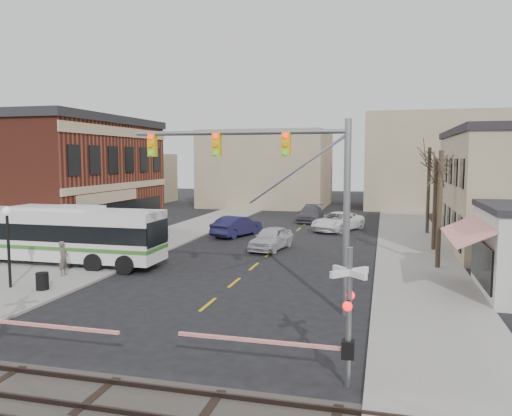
{
  "coord_description": "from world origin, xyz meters",
  "views": [
    {
      "loc": [
        7.4,
        -18.19,
        6.44
      ],
      "look_at": [
        0.1,
        10.11,
        3.5
      ],
      "focal_mm": 35.0,
      "sensor_mm": 36.0,
      "label": 1
    }
  ],
  "objects_px": {
    "traffic_signal_mast": "(283,176)",
    "car_d": "(310,214)",
    "trash_bin": "(42,281)",
    "pedestrian_near": "(63,258)",
    "transit_bus": "(57,233)",
    "rr_crossing_east": "(333,318)",
    "car_a": "(271,238)",
    "street_lamp": "(8,229)",
    "car_c": "(338,222)",
    "car_b": "(237,226)",
    "pedestrian_far": "(76,251)"
  },
  "relations": [
    {
      "from": "transit_bus",
      "to": "traffic_signal_mast",
      "type": "bearing_deg",
      "value": -20.28
    },
    {
      "from": "car_c",
      "to": "pedestrian_far",
      "type": "distance_m",
      "value": 23.47
    },
    {
      "from": "car_d",
      "to": "trash_bin",
      "type": "bearing_deg",
      "value": -106.06
    },
    {
      "from": "traffic_signal_mast",
      "to": "car_d",
      "type": "bearing_deg",
      "value": 96.01
    },
    {
      "from": "car_a",
      "to": "car_c",
      "type": "bearing_deg",
      "value": 79.85
    },
    {
      "from": "traffic_signal_mast",
      "to": "car_d",
      "type": "relative_size",
      "value": 1.7
    },
    {
      "from": "street_lamp",
      "to": "car_d",
      "type": "distance_m",
      "value": 31.74
    },
    {
      "from": "transit_bus",
      "to": "car_a",
      "type": "distance_m",
      "value": 13.99
    },
    {
      "from": "traffic_signal_mast",
      "to": "car_c",
      "type": "xyz_separation_m",
      "value": [
        0.13,
        23.98,
        -4.89
      ]
    },
    {
      "from": "rr_crossing_east",
      "to": "car_a",
      "type": "height_order",
      "value": "rr_crossing_east"
    },
    {
      "from": "car_a",
      "to": "rr_crossing_east",
      "type": "bearing_deg",
      "value": -63.06
    },
    {
      "from": "trash_bin",
      "to": "car_a",
      "type": "relative_size",
      "value": 0.17
    },
    {
      "from": "transit_bus",
      "to": "car_a",
      "type": "bearing_deg",
      "value": 35.24
    },
    {
      "from": "car_a",
      "to": "pedestrian_far",
      "type": "xyz_separation_m",
      "value": [
        -9.47,
        -9.02,
        0.27
      ]
    },
    {
      "from": "transit_bus",
      "to": "car_b",
      "type": "relative_size",
      "value": 2.57
    },
    {
      "from": "car_b",
      "to": "pedestrian_far",
      "type": "relative_size",
      "value": 2.67
    },
    {
      "from": "car_d",
      "to": "pedestrian_far",
      "type": "xyz_separation_m",
      "value": [
        -9.91,
        -25.23,
        0.28
      ]
    },
    {
      "from": "transit_bus",
      "to": "car_b",
      "type": "xyz_separation_m",
      "value": [
        7.33,
        13.25,
        -1.06
      ]
    },
    {
      "from": "car_d",
      "to": "car_b",
      "type": "bearing_deg",
      "value": -112.18
    },
    {
      "from": "transit_bus",
      "to": "car_b",
      "type": "bearing_deg",
      "value": 61.06
    },
    {
      "from": "transit_bus",
      "to": "pedestrian_far",
      "type": "distance_m",
      "value": 2.31
    },
    {
      "from": "street_lamp",
      "to": "car_d",
      "type": "xyz_separation_m",
      "value": [
        10.44,
        29.89,
        -2.19
      ]
    },
    {
      "from": "street_lamp",
      "to": "car_b",
      "type": "distance_m",
      "value": 19.92
    },
    {
      "from": "rr_crossing_east",
      "to": "car_d",
      "type": "xyz_separation_m",
      "value": [
        -5.91,
        36.34,
        -1.17
      ]
    },
    {
      "from": "car_a",
      "to": "car_c",
      "type": "relative_size",
      "value": 0.81
    },
    {
      "from": "car_a",
      "to": "car_c",
      "type": "distance_m",
      "value": 11.04
    },
    {
      "from": "street_lamp",
      "to": "trash_bin",
      "type": "height_order",
      "value": "street_lamp"
    },
    {
      "from": "transit_bus",
      "to": "rr_crossing_east",
      "type": "relative_size",
      "value": 2.35
    },
    {
      "from": "transit_bus",
      "to": "car_c",
      "type": "bearing_deg",
      "value": 50.71
    },
    {
      "from": "transit_bus",
      "to": "trash_bin",
      "type": "relative_size",
      "value": 15.93
    },
    {
      "from": "trash_bin",
      "to": "car_b",
      "type": "bearing_deg",
      "value": 77.62
    },
    {
      "from": "rr_crossing_east",
      "to": "car_c",
      "type": "height_order",
      "value": "rr_crossing_east"
    },
    {
      "from": "car_c",
      "to": "pedestrian_far",
      "type": "xyz_separation_m",
      "value": [
        -13.17,
        -19.42,
        0.26
      ]
    },
    {
      "from": "car_b",
      "to": "car_d",
      "type": "distance_m",
      "value": 11.89
    },
    {
      "from": "traffic_signal_mast",
      "to": "pedestrian_near",
      "type": "relative_size",
      "value": 5.01
    },
    {
      "from": "transit_bus",
      "to": "traffic_signal_mast",
      "type": "height_order",
      "value": "traffic_signal_mast"
    },
    {
      "from": "traffic_signal_mast",
      "to": "rr_crossing_east",
      "type": "height_order",
      "value": "traffic_signal_mast"
    },
    {
      "from": "car_d",
      "to": "pedestrian_near",
      "type": "distance_m",
      "value": 28.67
    },
    {
      "from": "rr_crossing_east",
      "to": "pedestrian_near",
      "type": "distance_m",
      "value": 17.96
    },
    {
      "from": "car_a",
      "to": "car_b",
      "type": "bearing_deg",
      "value": 137.45
    },
    {
      "from": "transit_bus",
      "to": "trash_bin",
      "type": "distance_m",
      "value": 6.59
    },
    {
      "from": "trash_bin",
      "to": "street_lamp",
      "type": "bearing_deg",
      "value": -178.83
    },
    {
      "from": "pedestrian_near",
      "to": "car_a",
      "type": "bearing_deg",
      "value": -48.11
    },
    {
      "from": "transit_bus",
      "to": "pedestrian_far",
      "type": "height_order",
      "value": "transit_bus"
    },
    {
      "from": "car_d",
      "to": "pedestrian_near",
      "type": "bearing_deg",
      "value": -109.15
    },
    {
      "from": "rr_crossing_east",
      "to": "trash_bin",
      "type": "relative_size",
      "value": 6.79
    },
    {
      "from": "street_lamp",
      "to": "trash_bin",
      "type": "xyz_separation_m",
      "value": [
        1.8,
        0.04,
        -2.46
      ]
    },
    {
      "from": "street_lamp",
      "to": "car_c",
      "type": "bearing_deg",
      "value": 60.37
    },
    {
      "from": "street_lamp",
      "to": "car_c",
      "type": "height_order",
      "value": "street_lamp"
    },
    {
      "from": "trash_bin",
      "to": "pedestrian_near",
      "type": "bearing_deg",
      "value": 106.06
    }
  ]
}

